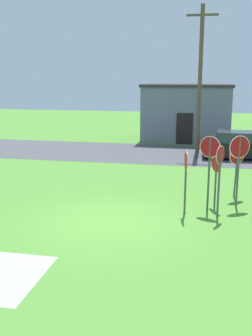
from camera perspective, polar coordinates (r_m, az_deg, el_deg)
ground_plane at (r=12.86m, az=-2.39°, el=-7.73°), size 80.00×80.00×0.00m
street_asphalt at (r=24.15m, az=4.30°, el=2.10°), size 60.00×6.40×0.01m
building_background at (r=29.40m, az=8.60°, el=7.85°), size 6.28×4.33×3.97m
utility_pole at (r=24.39m, az=10.46°, el=12.50°), size 1.80×0.24×8.49m
parked_car_on_street at (r=23.41m, az=15.93°, el=3.00°), size 4.36×2.14×1.51m
stop_sign_nearest at (r=14.42m, az=12.68°, el=-0.02°), size 0.37×0.73×2.02m
stop_sign_far_back at (r=15.63m, az=15.45°, el=0.83°), size 0.61×0.51×2.04m
stop_sign_rear_left at (r=13.29m, az=13.15°, el=-0.29°), size 0.28×0.56×2.38m
stop_sign_leaning_right at (r=13.34m, az=8.47°, el=-0.49°), size 0.15×0.68×2.18m
stop_sign_leaning_left at (r=13.81m, az=11.76°, el=1.07°), size 0.69×0.28×2.59m
stop_sign_center_cluster at (r=14.50m, az=15.74°, el=1.38°), size 0.71×0.39×2.54m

